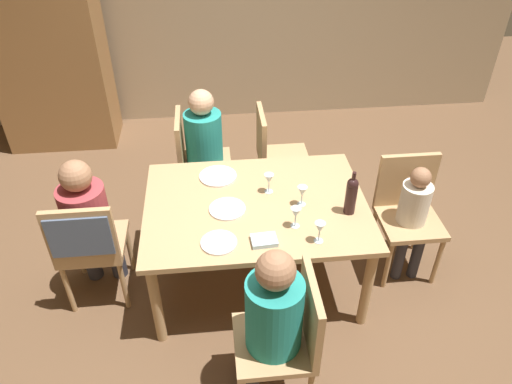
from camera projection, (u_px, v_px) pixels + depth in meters
ground_plane at (256, 277)px, 3.76m from camera, size 10.00×10.00×0.00m
armoire_cabinet at (45, 42)px, 4.79m from camera, size 1.18×0.62×2.18m
dining_table at (256, 213)px, 3.38m from camera, size 1.53×1.13×0.72m
chair_far_left at (195, 157)px, 4.16m from camera, size 0.44×0.44×0.92m
chair_left_end at (87, 241)px, 3.21m from camera, size 0.44×0.46×0.92m
chair_near at (289, 334)px, 2.70m from camera, size 0.44×0.44×0.92m
chair_right_end at (407, 207)px, 3.61m from camera, size 0.44×0.44×0.92m
chair_far_right at (274, 152)px, 4.21m from camera, size 0.44×0.44×0.92m
person_woman_host at (207, 143)px, 4.09m from camera, size 0.36×0.31×1.15m
person_man_bearded at (89, 219)px, 3.29m from camera, size 0.31×0.36×1.14m
person_man_guest at (269, 320)px, 2.61m from camera, size 0.36×0.31×1.15m
person_child_small at (413, 213)px, 3.50m from camera, size 0.22×0.25×0.94m
wine_bottle_tall_green at (351, 195)px, 3.17m from camera, size 0.08×0.08×0.32m
wine_glass_near_left at (302, 192)px, 3.26m from camera, size 0.07×0.07×0.15m
wine_glass_centre at (296, 213)px, 3.08m from camera, size 0.07×0.07×0.15m
wine_glass_near_right at (269, 179)px, 3.37m from camera, size 0.07×0.07×0.15m
wine_glass_far at (320, 228)px, 2.96m from camera, size 0.07×0.07×0.15m
dinner_plate_host at (227, 209)px, 3.27m from camera, size 0.25×0.25×0.01m
dinner_plate_guest_left at (218, 176)px, 3.58m from camera, size 0.28×0.28×0.01m
dinner_plate_guest_right at (219, 243)px, 3.00m from camera, size 0.23×0.23×0.01m
folded_napkin at (264, 240)px, 3.01m from camera, size 0.17×0.13×0.03m
handbag at (320, 188)px, 4.50m from camera, size 0.15×0.29×0.22m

